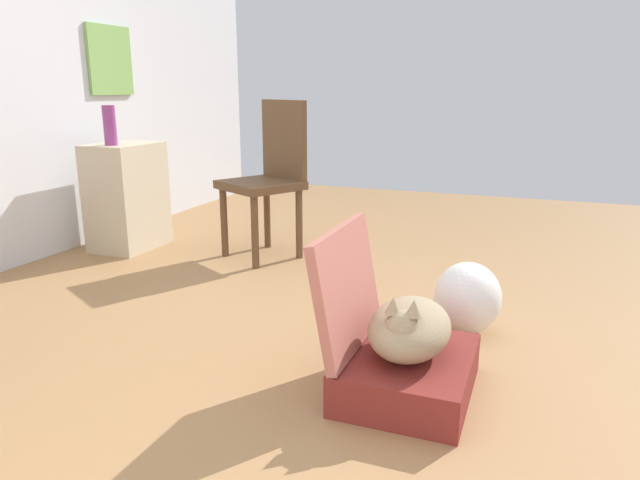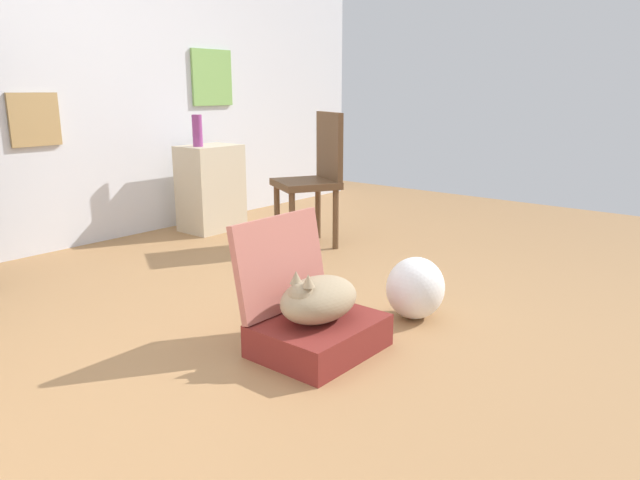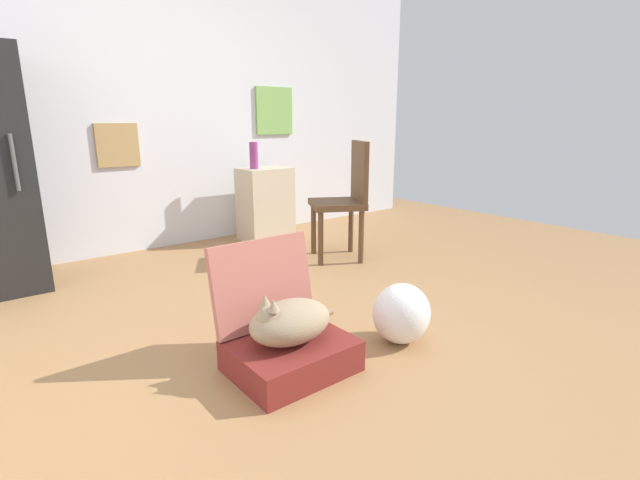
{
  "view_description": "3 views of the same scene",
  "coord_description": "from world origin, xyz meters",
  "px_view_note": "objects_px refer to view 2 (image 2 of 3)",
  "views": [
    {
      "loc": [
        -2.1,
        -0.72,
        1.05
      ],
      "look_at": [
        -0.1,
        0.05,
        0.49
      ],
      "focal_mm": 32.7,
      "sensor_mm": 36.0,
      "label": 1
    },
    {
      "loc": [
        -2.1,
        -1.88,
        1.13
      ],
      "look_at": [
        -0.0,
        -0.14,
        0.43
      ],
      "focal_mm": 32.87,
      "sensor_mm": 36.0,
      "label": 2
    },
    {
      "loc": [
        -1.34,
        -1.92,
        1.12
      ],
      "look_at": [
        0.09,
        -0.13,
        0.53
      ],
      "focal_mm": 25.72,
      "sensor_mm": 36.0,
      "label": 3
    }
  ],
  "objects_px": {
    "cat": "(318,299)",
    "chair": "(315,175)",
    "plastic_bag_white": "(415,288)",
    "vase_tall": "(197,131)",
    "suitcase_base": "(319,335)",
    "side_table": "(211,188)"
  },
  "relations": [
    {
      "from": "cat",
      "to": "chair",
      "type": "xyz_separation_m",
      "value": [
        1.42,
        1.21,
        0.28
      ]
    },
    {
      "from": "plastic_bag_white",
      "to": "vase_tall",
      "type": "relative_size",
      "value": 1.28
    },
    {
      "from": "suitcase_base",
      "to": "plastic_bag_white",
      "type": "bearing_deg",
      "value": -11.17
    },
    {
      "from": "suitcase_base",
      "to": "vase_tall",
      "type": "distance_m",
      "value": 2.56
    },
    {
      "from": "vase_tall",
      "to": "chair",
      "type": "xyz_separation_m",
      "value": [
        0.29,
        -0.96,
        -0.29
      ]
    },
    {
      "from": "plastic_bag_white",
      "to": "chair",
      "type": "xyz_separation_m",
      "value": [
        0.8,
        1.34,
        0.37
      ]
    },
    {
      "from": "plastic_bag_white",
      "to": "chair",
      "type": "bearing_deg",
      "value": 59.18
    },
    {
      "from": "suitcase_base",
      "to": "plastic_bag_white",
      "type": "distance_m",
      "value": 0.63
    },
    {
      "from": "suitcase_base",
      "to": "chair",
      "type": "height_order",
      "value": "chair"
    },
    {
      "from": "suitcase_base",
      "to": "vase_tall",
      "type": "height_order",
      "value": "vase_tall"
    },
    {
      "from": "vase_tall",
      "to": "chair",
      "type": "distance_m",
      "value": 1.04
    },
    {
      "from": "plastic_bag_white",
      "to": "vase_tall",
      "type": "bearing_deg",
      "value": 77.61
    },
    {
      "from": "cat",
      "to": "plastic_bag_white",
      "type": "distance_m",
      "value": 0.64
    },
    {
      "from": "suitcase_base",
      "to": "plastic_bag_white",
      "type": "xyz_separation_m",
      "value": [
        0.62,
        -0.12,
        0.08
      ]
    },
    {
      "from": "side_table",
      "to": "chair",
      "type": "distance_m",
      "value": 1.0
    },
    {
      "from": "suitcase_base",
      "to": "side_table",
      "type": "bearing_deg",
      "value": 60.45
    },
    {
      "from": "cat",
      "to": "vase_tall",
      "type": "distance_m",
      "value": 2.52
    },
    {
      "from": "cat",
      "to": "plastic_bag_white",
      "type": "xyz_separation_m",
      "value": [
        0.63,
        -0.12,
        -0.09
      ]
    },
    {
      "from": "side_table",
      "to": "chair",
      "type": "bearing_deg",
      "value": -79.74
    },
    {
      "from": "cat",
      "to": "chair",
      "type": "bearing_deg",
      "value": 40.47
    },
    {
      "from": "side_table",
      "to": "chair",
      "type": "height_order",
      "value": "chair"
    },
    {
      "from": "plastic_bag_white",
      "to": "chair",
      "type": "height_order",
      "value": "chair"
    }
  ]
}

